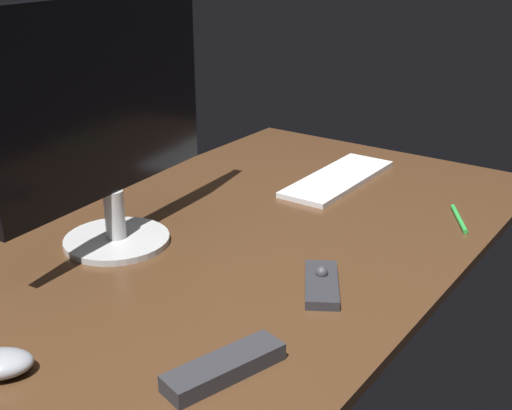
{
  "coord_description": "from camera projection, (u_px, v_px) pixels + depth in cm",
  "views": [
    {
      "loc": [
        -101.33,
        -73.49,
        58.76
      ],
      "look_at": [
        1.53,
        -1.07,
        8.0
      ],
      "focal_mm": 46.96,
      "sensor_mm": 36.0,
      "label": 1
    }
  ],
  "objects": [
    {
      "name": "monitor",
      "position": [
        106.0,
        118.0,
        1.23
      ],
      "size": [
        53.41,
        20.83,
        47.27
      ],
      "rotation": [
        0.0,
        0.0,
        0.08
      ],
      "color": "#BEBEBE",
      "rests_on": "desk"
    },
    {
      "name": "pen",
      "position": [
        459.0,
        218.0,
        1.43
      ],
      "size": [
        12.59,
        7.96,
        1.0
      ],
      "primitive_type": "cylinder",
      "rotation": [
        0.0,
        1.57,
        0.53
      ],
      "color": "green",
      "rests_on": "desk"
    },
    {
      "name": "desk",
      "position": [
        247.0,
        238.0,
        1.38
      ],
      "size": [
        140.0,
        84.0,
        2.0
      ],
      "primitive_type": "cube",
      "color": "#4C301C",
      "rests_on": "ground"
    },
    {
      "name": "tv_remote",
      "position": [
        224.0,
        367.0,
        0.93
      ],
      "size": [
        18.93,
        9.97,
        2.57
      ],
      "primitive_type": "cube",
      "rotation": [
        0.0,
        0.0,
        -0.28
      ],
      "color": "#2D2D33",
      "rests_on": "desk"
    },
    {
      "name": "keyboard",
      "position": [
        337.0,
        178.0,
        1.66
      ],
      "size": [
        37.15,
        12.63,
        1.27
      ],
      "primitive_type": "cube",
      "rotation": [
        0.0,
        0.0,
        -0.0
      ],
      "color": "white",
      "rests_on": "desk"
    },
    {
      "name": "media_remote",
      "position": [
        322.0,
        283.0,
        1.16
      ],
      "size": [
        15.96,
        12.7,
        3.17
      ],
      "rotation": [
        0.0,
        0.0,
        0.54
      ],
      "color": "#2D2D33",
      "rests_on": "desk"
    }
  ]
}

